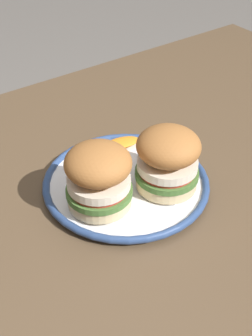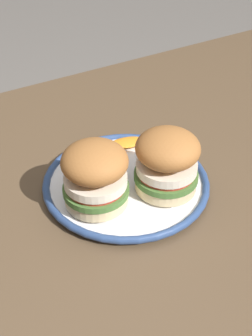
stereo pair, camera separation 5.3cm
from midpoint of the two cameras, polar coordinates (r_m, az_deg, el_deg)
dining_table at (r=0.77m, az=-0.02°, el=-11.22°), size 1.45×0.91×0.75m
dinner_plate at (r=0.75m, az=2.05°, el=-1.91°), size 0.27×0.27×0.02m
sandwich_half_left at (r=0.70m, az=7.48°, el=0.59°), size 0.12×0.12×0.10m
sandwich_half_right at (r=0.67m, az=-1.53°, el=-0.86°), size 0.13×0.13×0.10m
orange_peel_curled at (r=0.78m, az=-2.44°, el=1.23°), size 0.05×0.05×0.01m
orange_peel_strip_long at (r=0.81m, az=2.02°, el=3.11°), size 0.07×0.05×0.01m
orange_peel_strip_short at (r=0.78m, az=6.14°, el=1.20°), size 0.07×0.04×0.01m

